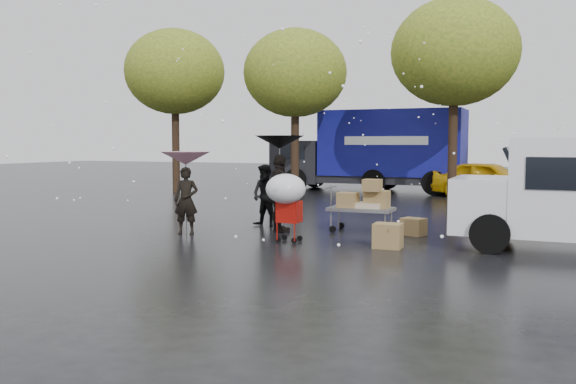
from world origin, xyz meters
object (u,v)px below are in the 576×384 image
at_px(person_pink, 186,200).
at_px(person_black, 280,193).
at_px(blue_truck, 374,151).
at_px(vendor_cart, 365,202).
at_px(shopping_cart, 286,193).
at_px(yellow_taxi, 488,179).

relative_size(person_pink, person_black, 0.85).
height_order(person_pink, blue_truck, blue_truck).
height_order(person_pink, vendor_cart, person_pink).
bearing_deg(person_pink, shopping_cart, -22.11).
bearing_deg(yellow_taxi, vendor_cart, -175.88).
bearing_deg(person_black, yellow_taxi, -64.44).
bearing_deg(person_black, person_pink, 74.73).
bearing_deg(vendor_cart, person_pink, -153.68).
height_order(vendor_cart, yellow_taxi, yellow_taxi).
height_order(blue_truck, yellow_taxi, blue_truck).
relative_size(person_pink, blue_truck, 0.19).
relative_size(person_black, yellow_taxi, 0.44).
distance_m(shopping_cart, blue_truck, 14.37).
bearing_deg(yellow_taxi, person_pink, 169.85).
distance_m(blue_truck, yellow_taxi, 5.27).
height_order(person_black, vendor_cart, person_black).
bearing_deg(yellow_taxi, blue_truck, 87.00).
bearing_deg(person_black, shopping_cart, 162.73).
relative_size(person_black, blue_truck, 0.22).
height_order(person_black, shopping_cart, person_black).
xyz_separation_m(person_black, vendor_cart, (1.86, 0.72, -0.19)).
relative_size(person_black, vendor_cart, 1.21).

